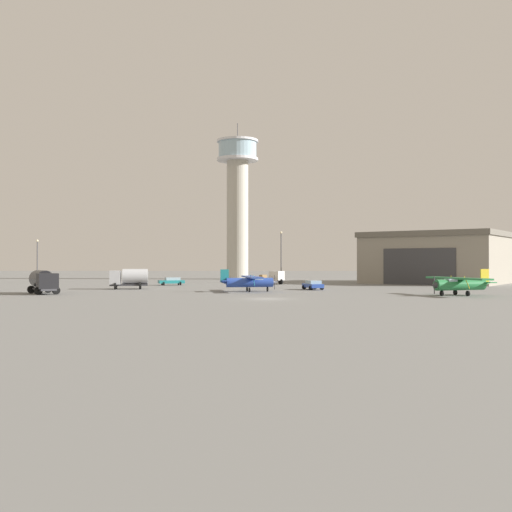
% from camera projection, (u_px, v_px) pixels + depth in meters
% --- Properties ---
extents(ground_plane, '(400.00, 400.00, 0.00)m').
position_uv_depth(ground_plane, '(267.00, 299.00, 66.92)').
color(ground_plane, slate).
extents(control_tower, '(9.76, 9.76, 36.95)m').
position_uv_depth(control_tower, '(237.00, 195.00, 143.04)').
color(control_tower, '#B2AD9E').
rests_on(control_tower, ground_plane).
extents(hangar, '(32.83, 32.23, 9.68)m').
position_uv_depth(hangar, '(438.00, 258.00, 116.13)').
color(hangar, gray).
rests_on(hangar, ground_plane).
extents(airplane_blue, '(8.17, 10.45, 3.07)m').
position_uv_depth(airplane_blue, '(249.00, 281.00, 83.05)').
color(airplane_blue, '#2847A8').
rests_on(airplane_blue, ground_plane).
extents(airplane_green, '(8.48, 10.76, 3.22)m').
position_uv_depth(airplane_green, '(461.00, 283.00, 73.30)').
color(airplane_green, '#287A42').
rests_on(airplane_green, ground_plane).
extents(truck_fuel_tanker_black, '(5.59, 7.02, 3.01)m').
position_uv_depth(truck_fuel_tanker_black, '(43.00, 281.00, 77.55)').
color(truck_fuel_tanker_black, '#38383D').
rests_on(truck_fuel_tanker_black, ground_plane).
extents(truck_fuel_tanker_silver, '(5.92, 3.83, 3.04)m').
position_uv_depth(truck_fuel_tanker_silver, '(129.00, 278.00, 90.88)').
color(truck_fuel_tanker_silver, '#38383D').
rests_on(truck_fuel_tanker_silver, ground_plane).
extents(truck_flatbed_white, '(5.89, 5.94, 2.39)m').
position_uv_depth(truck_flatbed_white, '(272.00, 278.00, 109.11)').
color(truck_flatbed_white, '#38383D').
rests_on(truck_flatbed_white, ground_plane).
extents(car_blue, '(3.12, 4.48, 1.37)m').
position_uv_depth(car_blue, '(313.00, 285.00, 88.72)').
color(car_blue, '#2847A8').
rests_on(car_blue, ground_plane).
extents(car_teal, '(4.81, 3.25, 1.37)m').
position_uv_depth(car_teal, '(172.00, 281.00, 105.83)').
color(car_teal, teal).
rests_on(car_teal, ground_plane).
extents(light_post_west, '(0.44, 0.44, 8.43)m').
position_uv_depth(light_post_west, '(37.00, 257.00, 117.48)').
color(light_post_west, '#38383D').
rests_on(light_post_west, ground_plane).
extents(light_post_east, '(0.44, 0.44, 10.04)m').
position_uv_depth(light_post_east, '(281.00, 253.00, 118.13)').
color(light_post_east, '#38383D').
rests_on(light_post_east, ground_plane).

